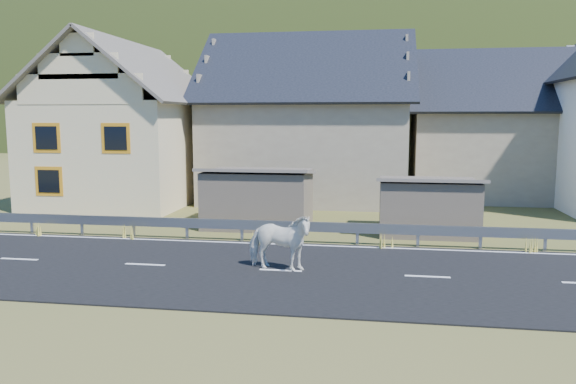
# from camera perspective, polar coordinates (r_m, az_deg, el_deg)

# --- Properties ---
(ground) EXTENTS (160.00, 160.00, 0.00)m
(ground) POSITION_cam_1_polar(r_m,az_deg,el_deg) (15.83, -0.75, -8.11)
(ground) COLOR #434A1C
(ground) RESTS_ON ground
(road) EXTENTS (60.00, 7.00, 0.04)m
(road) POSITION_cam_1_polar(r_m,az_deg,el_deg) (15.83, -0.75, -8.04)
(road) COLOR black
(road) RESTS_ON ground
(lane_markings) EXTENTS (60.00, 6.60, 0.01)m
(lane_markings) POSITION_cam_1_polar(r_m,az_deg,el_deg) (15.82, -0.75, -7.95)
(lane_markings) COLOR silver
(lane_markings) RESTS_ON road
(guardrail) EXTENTS (28.10, 0.09, 0.75)m
(guardrail) POSITION_cam_1_polar(r_m,az_deg,el_deg) (19.24, 1.10, -3.56)
(guardrail) COLOR #93969B
(guardrail) RESTS_ON ground
(shed_left) EXTENTS (4.30, 3.30, 2.40)m
(shed_left) POSITION_cam_1_polar(r_m,az_deg,el_deg) (22.23, -3.02, -0.65)
(shed_left) COLOR #706453
(shed_left) RESTS_ON ground
(shed_right) EXTENTS (3.80, 2.90, 2.20)m
(shed_right) POSITION_cam_1_polar(r_m,az_deg,el_deg) (21.37, 14.02, -1.48)
(shed_right) COLOR #706453
(shed_right) RESTS_ON ground
(house_cream) EXTENTS (7.80, 9.80, 8.30)m
(house_cream) POSITION_cam_1_polar(r_m,az_deg,el_deg) (29.80, -16.16, 7.44)
(house_cream) COLOR beige
(house_cream) RESTS_ON ground
(house_stone_a) EXTENTS (10.80, 9.80, 8.90)m
(house_stone_a) POSITION_cam_1_polar(r_m,az_deg,el_deg) (30.24, 2.18, 8.25)
(house_stone_a) COLOR gray
(house_stone_a) RESTS_ON ground
(house_stone_b) EXTENTS (9.80, 8.80, 8.10)m
(house_stone_b) POSITION_cam_1_polar(r_m,az_deg,el_deg) (32.66, 20.45, 7.04)
(house_stone_b) COLOR gray
(house_stone_b) RESTS_ON ground
(mountain) EXTENTS (440.00, 280.00, 260.00)m
(mountain) POSITION_cam_1_polar(r_m,az_deg,el_deg) (196.54, 9.58, 0.40)
(mountain) COLOR black
(mountain) RESTS_ON ground
(conifer_patch) EXTENTS (76.00, 50.00, 28.00)m
(conifer_patch) POSITION_cam_1_polar(r_m,az_deg,el_deg) (137.65, -15.94, 8.03)
(conifer_patch) COLOR black
(conifer_patch) RESTS_ON ground
(horse) EXTENTS (1.18, 2.05, 1.63)m
(horse) POSITION_cam_1_polar(r_m,az_deg,el_deg) (15.65, -0.91, -5.06)
(horse) COLOR white
(horse) RESTS_ON road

